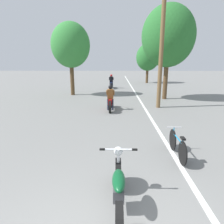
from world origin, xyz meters
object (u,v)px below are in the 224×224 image
motorcycle_rider_far (111,83)px  motorcycle_foreground (119,189)px  roadside_tree_right_far (148,57)px  bicycle_parked (177,145)px  roadside_tree_left (71,45)px  utility_pole (162,41)px  motorcycle_rider_lead (110,101)px  roadside_tree_right_near (168,36)px

motorcycle_rider_far → motorcycle_foreground: bearing=-88.2°
roadside_tree_right_far → bicycle_parked: bearing=-96.1°
roadside_tree_right_far → motorcycle_foreground: size_ratio=2.35×
roadside_tree_left → motorcycle_foreground: (3.68, -13.38, -3.54)m
roadside_tree_right_far → utility_pole: bearing=-95.8°
roadside_tree_left → bicycle_parked: size_ratio=3.54×
motorcycle_foreground → motorcycle_rider_lead: size_ratio=1.04×
utility_pole → motorcycle_rider_far: size_ratio=3.74×
utility_pole → motorcycle_rider_lead: (-2.90, -0.70, -3.30)m
utility_pole → roadside_tree_right_near: utility_pole is taller
roadside_tree_right_far → roadside_tree_left: bearing=-128.0°
utility_pole → roadside_tree_right_far: size_ratio=1.51×
motorcycle_rider_lead → bicycle_parked: motorcycle_rider_lead is taller
motorcycle_rider_far → roadside_tree_right_near: bearing=-55.7°
motorcycle_rider_lead → motorcycle_rider_far: motorcycle_rider_far is taller
motorcycle_rider_lead → motorcycle_rider_far: 9.70m
roadside_tree_right_far → bicycle_parked: size_ratio=3.04×
roadside_tree_right_far → bicycle_parked: roadside_tree_right_far is taller
motorcycle_foreground → bicycle_parked: size_ratio=1.29×
utility_pole → roadside_tree_left: bearing=143.1°
roadside_tree_right_near → roadside_tree_right_far: roadside_tree_right_near is taller
roadside_tree_left → motorcycle_foreground: bearing=-74.6°
utility_pole → bicycle_parked: utility_pole is taller
motorcycle_rider_lead → motorcycle_foreground: bearing=-87.3°
utility_pole → roadside_tree_right_far: 14.60m
roadside_tree_right_near → roadside_tree_left: (-7.27, 1.73, -0.46)m
motorcycle_rider_far → motorcycle_rider_lead: bearing=-89.0°
roadside_tree_right_far → motorcycle_foreground: bearing=-99.8°
roadside_tree_left → motorcycle_rider_far: roadside_tree_left is taller
motorcycle_rider_far → roadside_tree_right_far: bearing=50.5°
motorcycle_foreground → motorcycle_rider_far: bearing=91.8°
roadside_tree_right_near → motorcycle_rider_far: 8.31m
roadside_tree_right_near → motorcycle_rider_far: size_ratio=3.29×
roadside_tree_right_near → roadside_tree_right_far: (0.41, 11.58, -1.20)m
roadside_tree_right_near → utility_pole: bearing=-109.9°
roadside_tree_right_near → motorcycle_rider_far: roadside_tree_right_near is taller
utility_pole → motorcycle_rider_far: utility_pole is taller
motorcycle_rider_lead → bicycle_parked: bearing=-69.9°
roadside_tree_right_near → motorcycle_rider_lead: size_ratio=3.25×
roadside_tree_right_near → bicycle_parked: (-1.84, -9.44, -4.08)m
roadside_tree_left → motorcycle_rider_lead: roadside_tree_left is taller
roadside_tree_right_far → roadside_tree_left: roadside_tree_left is taller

